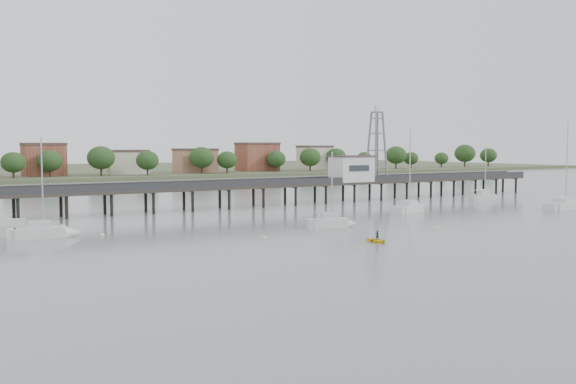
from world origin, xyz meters
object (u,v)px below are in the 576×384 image
Objects in this scene: white_tender at (9,222)px; lattice_tower at (377,146)px; sailboat_b at (50,232)px; sailboat_f at (335,223)px; yellow_dinghy at (377,242)px; pier at (242,187)px; sailboat_c at (412,208)px; sailboat_d at (570,205)px; sailboat_e at (487,197)px.

lattice_tower is at bearing 15.32° from white_tender.
sailboat_b is 36.84m from sailboat_f.
lattice_tower is 5.34× the size of yellow_dinghy.
yellow_dinghy is at bearing -91.03° from sailboat_f.
pier is at bearing 39.36° from sailboat_b.
sailboat_c reaches higher than pier.
sailboat_d is 1.51× the size of sailboat_f.
pier is at bearing -180.00° from lattice_tower.
lattice_tower is 73.25m from sailboat_b.
sailboat_d is 51.28m from sailboat_f.
sailboat_d is 3.87× the size of white_tender.
sailboat_d is at bearing -33.85° from pier.
sailboat_f is at bearing 75.90° from yellow_dinghy.
sailboat_b is 0.86× the size of sailboat_c.
sailboat_b is 1.12× the size of sailboat_e.
sailboat_e is at bearing -13.80° from pier.
sailboat_e is (88.46, 9.07, 0.01)m from sailboat_b.
white_tender is (-37.67, 25.77, -0.17)m from sailboat_f.
sailboat_f is 13.99m from yellow_dinghy.
sailboat_e is 65.92m from yellow_dinghy.
white_tender is (-71.63, -6.38, -10.62)m from lattice_tower.
sailboat_f is (35.27, -10.62, 0.01)m from sailboat_b.
lattice_tower is at bearing 43.36° from sailboat_c.
sailboat_b is 15.34m from white_tender.
lattice_tower reaches higher than sailboat_f.
white_tender is at bearing 132.52° from yellow_dinghy.
yellow_dinghy is (-6.26, -45.59, -3.79)m from pier.
pier is 9.68× the size of lattice_tower.
sailboat_c is 63.13m from white_tender.
sailboat_c reaches higher than sailboat_f.
sailboat_c is at bearing -115.38° from lattice_tower.
sailboat_f reaches higher than white_tender.
sailboat_f is at bearing -154.15° from sailboat_e.
pier is at bearing 112.26° from sailboat_c.
pier is at bearing 100.40° from sailboat_f.
white_tender is 1.46× the size of yellow_dinghy.
sailboat_e is at bearing 35.08° from sailboat_f.
white_tender is at bearing -174.91° from lattice_tower.
lattice_tower is at bearing 152.59° from sailboat_e.
pier is at bearing 141.56° from sailboat_d.
sailboat_d is (48.81, -32.74, -3.17)m from pier.
pier is 13.14× the size of sailboat_e.
sailboat_b is (-69.23, -21.53, -10.46)m from lattice_tower.
sailboat_b reaches higher than sailboat_f.
sailboat_f is at bearing -24.14° from white_tender.
sailboat_c is 0.91× the size of sailboat_d.
sailboat_f is (-2.46, -32.15, -3.14)m from pier.
lattice_tower is 25.19m from sailboat_e.
sailboat_b is at bearing -150.29° from pier.
lattice_tower reaches higher than sailboat_c.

